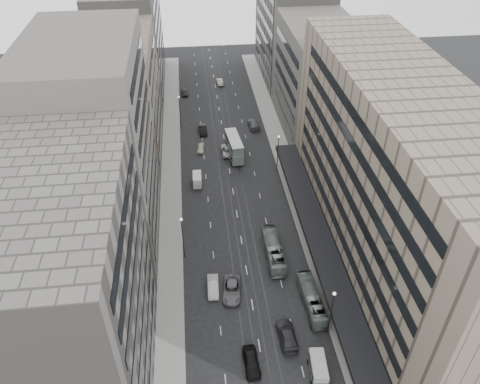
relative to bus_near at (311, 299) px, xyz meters
name	(u,v)px	position (x,y,z in m)	size (l,w,h in m)	color
ground	(253,310)	(-8.50, 0.07, -1.36)	(220.00, 220.00, 0.00)	black
sidewalk_right	(285,163)	(3.50, 37.57, -1.29)	(4.00, 125.00, 0.15)	gray
sidewalk_left	(171,170)	(-20.50, 37.57, -1.29)	(4.00, 125.00, 0.15)	gray
department_store	(395,185)	(12.95, 8.07, 13.59)	(19.20, 60.00, 30.00)	#786758
building_right_mid	(318,80)	(13.00, 52.07, 10.64)	(15.00, 28.00, 24.00)	#514C46
building_right_far	(292,28)	(13.00, 82.07, 12.64)	(15.00, 32.00, 28.00)	#5E5B55
building_left_a	(69,298)	(-30.00, -7.93, 13.64)	(15.00, 28.00, 30.00)	#5E5B55
building_left_b	(98,151)	(-30.00, 19.07, 15.64)	(15.00, 26.00, 34.00)	#514C46
building_left_c	(119,99)	(-30.00, 46.07, 11.14)	(15.00, 28.00, 25.00)	#6A5C52
building_left_d	(130,37)	(-30.00, 79.07, 12.64)	(15.00, 38.00, 28.00)	#5E5B55
lamp_right_near	(332,308)	(1.20, -4.93, 3.84)	(0.44, 0.44, 8.32)	#262628
lamp_right_far	(278,149)	(1.20, 35.07, 3.84)	(0.44, 0.44, 8.32)	#262628
lamp_left_near	(182,233)	(-18.20, 12.07, 3.84)	(0.44, 0.44, 8.32)	#262628
lamp_left_far	(180,109)	(-18.20, 55.07, 3.84)	(0.44, 0.44, 8.32)	#262628
bus_near	(311,299)	(0.00, 0.00, 0.00)	(2.29, 9.77, 2.72)	slate
bus_far	(273,250)	(-3.81, 10.53, 0.10)	(2.45, 10.46, 2.91)	gray
double_decker	(234,147)	(-7.00, 41.30, 1.19)	(3.38, 8.85, 4.73)	slate
vw_microbus	(318,368)	(-1.75, -10.92, 0.00)	(2.39, 4.67, 2.44)	#515759
panel_van	(197,180)	(-15.28, 31.92, -0.05)	(1.90, 3.78, 2.37)	#BEB6AB
sedan_0	(251,362)	(-9.97, -8.82, -0.53)	(1.97, 4.90, 1.67)	black
sedan_1	(213,286)	(-14.04, 4.55, -0.59)	(1.63, 4.66, 1.54)	silver
sedan_2	(232,290)	(-11.27, 3.59, -0.55)	(2.69, 5.84, 1.62)	slate
sedan_3	(287,335)	(-4.61, -5.31, -0.52)	(2.36, 5.81, 1.69)	#272729
sedan_4	(201,148)	(-14.04, 44.56, -0.68)	(1.60, 3.97, 1.35)	beige
sedan_5	(203,130)	(-13.21, 52.53, -0.57)	(1.67, 4.80, 1.58)	black
sedan_6	(228,150)	(-8.25, 43.04, -0.56)	(2.66, 5.76, 1.60)	silver
sedan_7	(253,124)	(-1.10, 53.89, -0.53)	(2.34, 5.74, 1.67)	#555558
sedan_8	(185,92)	(-17.00, 73.46, -0.63)	(1.72, 4.27, 1.46)	#2B2B2E
sedan_9	(220,82)	(-7.11, 79.12, -0.64)	(1.53, 4.38, 1.44)	beige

